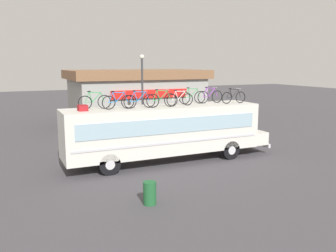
{
  "coord_description": "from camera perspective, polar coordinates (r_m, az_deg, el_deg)",
  "views": [
    {
      "loc": [
        -7.97,
        -17.95,
        5.5
      ],
      "look_at": [
        0.26,
        0.0,
        2.05
      ],
      "focal_mm": 38.28,
      "sensor_mm": 36.0,
      "label": 1
    }
  ],
  "objects": [
    {
      "name": "ground_plane",
      "position": [
        20.4,
        -0.66,
        -5.72
      ],
      "size": [
        120.0,
        120.0,
        0.0
      ],
      "primitive_type": "plane",
      "color": "#423F44"
    },
    {
      "name": "bus",
      "position": [
        20.04,
        -0.29,
        -0.61
      ],
      "size": [
        12.2,
        2.49,
        3.17
      ],
      "color": "silver",
      "rests_on": "ground"
    },
    {
      "name": "luggage_bag_1",
      "position": [
        18.33,
        -13.44,
        2.82
      ],
      "size": [
        0.46,
        0.56,
        0.29
      ],
      "primitive_type": "cube",
      "color": "maroon",
      "rests_on": "bus"
    },
    {
      "name": "rooftop_bicycle_1",
      "position": [
        18.84,
        -11.6,
        3.83
      ],
      "size": [
        1.72,
        0.44,
        0.95
      ],
      "color": "black",
      "rests_on": "bus"
    },
    {
      "name": "rooftop_bicycle_2",
      "position": [
        18.67,
        -7.93,
        3.88
      ],
      "size": [
        1.73,
        0.44,
        0.94
      ],
      "color": "black",
      "rests_on": "bus"
    },
    {
      "name": "rooftop_bicycle_3",
      "position": [
        18.96,
        -4.55,
        4.04
      ],
      "size": [
        1.78,
        0.44,
        0.94
      ],
      "color": "black",
      "rests_on": "bus"
    },
    {
      "name": "rooftop_bicycle_4",
      "position": [
        19.29,
        -1.03,
        4.2
      ],
      "size": [
        1.77,
        0.44,
        0.98
      ],
      "color": "black",
      "rests_on": "bus"
    },
    {
      "name": "rooftop_bicycle_5",
      "position": [
        19.96,
        1.9,
        4.3
      ],
      "size": [
        1.63,
        0.44,
        0.89
      ],
      "color": "black",
      "rests_on": "bus"
    },
    {
      "name": "rooftop_bicycle_6",
      "position": [
        20.99,
        3.88,
        4.63
      ],
      "size": [
        1.73,
        0.44,
        0.97
      ],
      "color": "black",
      "rests_on": "bus"
    },
    {
      "name": "rooftop_bicycle_7",
      "position": [
        21.51,
        6.71,
        4.72
      ],
      "size": [
        1.7,
        0.44,
        0.97
      ],
      "color": "black",
      "rests_on": "bus"
    },
    {
      "name": "rooftop_bicycle_8",
      "position": [
        21.54,
        10.41,
        4.57
      ],
      "size": [
        1.66,
        0.44,
        0.91
      ],
      "color": "black",
      "rests_on": "bus"
    },
    {
      "name": "roadside_building",
      "position": [
        33.82,
        -5.11,
        4.81
      ],
      "size": [
        12.34,
        7.59,
        4.92
      ],
      "color": "#9E9E99",
      "rests_on": "ground"
    },
    {
      "name": "trash_bin",
      "position": [
        14.36,
        -2.92,
        -10.63
      ],
      "size": [
        0.51,
        0.51,
        0.92
      ],
      "primitive_type": "cylinder",
      "color": "#1E592D",
      "rests_on": "ground"
    },
    {
      "name": "street_lamp",
      "position": [
        25.51,
        -4.11,
        5.59
      ],
      "size": [
        0.32,
        0.32,
        6.12
      ],
      "color": "#38383D",
      "rests_on": "ground"
    }
  ]
}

